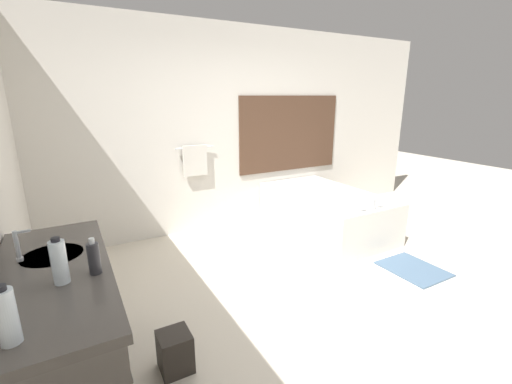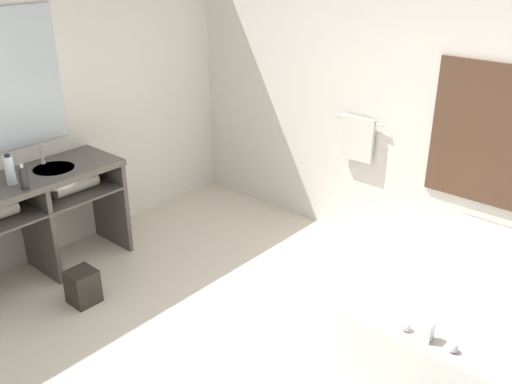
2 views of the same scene
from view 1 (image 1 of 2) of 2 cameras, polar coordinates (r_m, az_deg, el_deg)
name	(u,v)px [view 1 (image 1 of 2)]	position (r m, az deg, el deg)	size (l,w,h in m)	color
ground_plane	(314,304)	(3.26, 9.62, -17.95)	(16.00, 16.00, 0.00)	beige
wall_back_with_blinds	(216,131)	(4.68, -6.63, 10.14)	(7.40, 0.13, 2.70)	silver
vanity_counter	(60,308)	(2.29, -29.92, -16.40)	(0.57, 1.46, 0.90)	#4C4742
sink_faucet	(18,247)	(2.35, -34.89, -7.46)	(0.09, 0.04, 0.18)	silver
bathtub	(325,210)	(4.74, 11.49, -2.96)	(1.04, 1.78, 0.67)	silver
water_bottle_1	(6,316)	(1.63, -36.17, -16.40)	(0.07, 0.07, 0.24)	white
water_bottle_2	(59,262)	(1.96, -29.97, -10.02)	(0.07, 0.07, 0.24)	white
soap_dispenser	(94,258)	(1.99, -25.39, -9.89)	(0.06, 0.06, 0.20)	#28282D
waste_bin	(175,352)	(2.59, -13.34, -24.47)	(0.21, 0.21, 0.28)	#2D2823
bath_mat	(413,269)	(4.11, 24.71, -11.57)	(0.52, 0.62, 0.02)	slate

